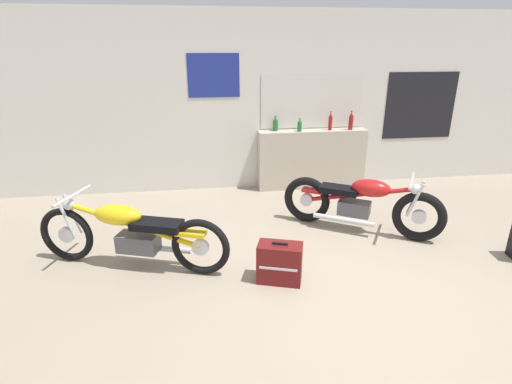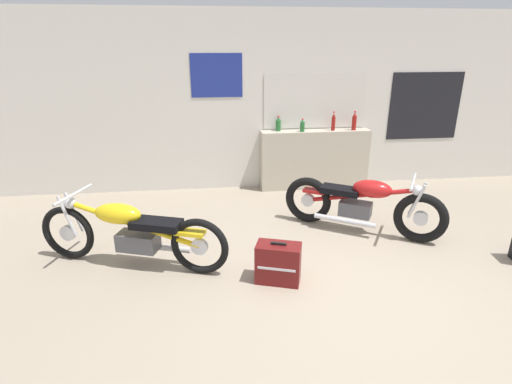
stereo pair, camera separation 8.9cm
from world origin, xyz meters
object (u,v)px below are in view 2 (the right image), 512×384
(bottle_center, at_px, (333,122))
(motorcycle_red, at_px, (361,204))
(bottle_right_center, at_px, (354,122))
(motorcycle_yellow, at_px, (131,232))
(bottle_leftmost, at_px, (278,124))
(hard_case_darkred, at_px, (278,263))
(bottle_left_center, at_px, (302,126))

(bottle_center, relative_size, motorcycle_red, 0.17)
(bottle_right_center, bearing_deg, motorcycle_yellow, -145.41)
(bottle_leftmost, bearing_deg, motorcycle_red, -66.71)
(motorcycle_red, height_order, hard_case_darkred, motorcycle_red)
(bottle_leftmost, height_order, motorcycle_red, bottle_leftmost)
(bottle_left_center, distance_m, bottle_right_center, 0.86)
(bottle_center, relative_size, motorcycle_yellow, 0.15)
(bottle_leftmost, distance_m, motorcycle_yellow, 3.11)
(bottle_left_center, relative_size, bottle_center, 0.68)
(bottle_left_center, distance_m, hard_case_darkred, 2.96)
(bottle_left_center, height_order, motorcycle_yellow, bottle_left_center)
(bottle_right_center, relative_size, motorcycle_red, 0.17)
(bottle_leftmost, distance_m, bottle_right_center, 1.23)
(bottle_center, bearing_deg, motorcycle_red, -93.94)
(motorcycle_yellow, xyz_separation_m, hard_case_darkred, (1.51, -0.50, -0.20))
(bottle_right_center, distance_m, motorcycle_yellow, 3.97)
(bottle_left_center, height_order, hard_case_darkred, bottle_left_center)
(motorcycle_yellow, relative_size, hard_case_darkred, 4.18)
(bottle_right_center, xyz_separation_m, motorcycle_yellow, (-3.22, -2.22, -0.70))
(bottle_center, height_order, motorcycle_red, bottle_center)
(bottle_center, height_order, motorcycle_yellow, bottle_center)
(bottle_left_center, distance_m, motorcycle_yellow, 3.30)
(bottle_leftmost, height_order, bottle_center, bottle_center)
(bottle_right_center, relative_size, motorcycle_yellow, 0.15)
(motorcycle_red, relative_size, hard_case_darkred, 3.62)
(bottle_center, bearing_deg, bottle_right_center, -1.92)
(bottle_center, xyz_separation_m, bottle_right_center, (0.34, -0.01, 0.00))
(bottle_leftmost, xyz_separation_m, bottle_center, (0.89, -0.07, 0.03))
(motorcycle_red, bearing_deg, bottle_center, 86.06)
(hard_case_darkred, bearing_deg, motorcycle_yellow, 161.64)
(bottle_center, relative_size, bottle_right_center, 0.99)
(hard_case_darkred, bearing_deg, bottle_left_center, 72.56)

